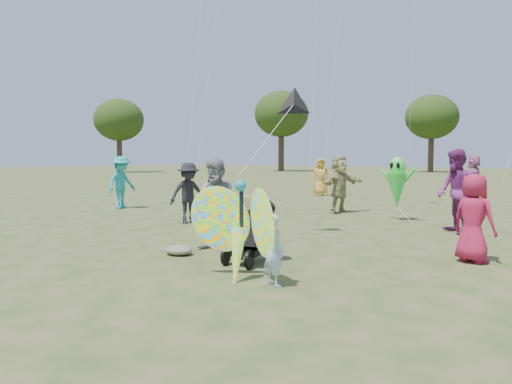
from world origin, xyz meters
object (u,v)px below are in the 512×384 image
(jogging_stroller, at_px, (253,226))
(alien_kite, at_px, (397,185))
(crowd_b, at_px, (189,193))
(crowd_g, at_px, (321,177))
(crowd_e, at_px, (456,191))
(adult_man, at_px, (217,205))
(crowd_a, at_px, (474,218))
(crowd_d, at_px, (340,184))
(crowd_i, at_px, (122,182))
(child_girl, at_px, (273,250))
(crowd_j, at_px, (473,178))
(butterfly_kite, at_px, (239,232))

(jogging_stroller, bearing_deg, alien_kite, 75.99)
(crowd_b, height_order, crowd_g, crowd_g)
(crowd_e, bearing_deg, adult_man, -71.50)
(alien_kite, bearing_deg, adult_man, -97.90)
(adult_man, relative_size, alien_kite, 0.97)
(crowd_g, relative_size, alien_kite, 0.96)
(adult_man, distance_m, crowd_a, 4.37)
(alien_kite, bearing_deg, crowd_d, 161.29)
(crowd_a, bearing_deg, crowd_i, 7.61)
(adult_man, height_order, crowd_i, crowd_i)
(crowd_g, relative_size, jogging_stroller, 1.50)
(jogging_stroller, bearing_deg, crowd_b, 130.49)
(crowd_d, relative_size, jogging_stroller, 1.60)
(child_girl, height_order, crowd_b, crowd_b)
(child_girl, relative_size, crowd_b, 0.61)
(crowd_g, bearing_deg, crowd_d, -90.50)
(crowd_a, relative_size, crowd_i, 0.83)
(crowd_e, xyz_separation_m, crowd_i, (-10.50, -1.15, -0.08))
(crowd_e, distance_m, crowd_i, 10.56)
(crowd_i, relative_size, crowd_j, 0.95)
(crowd_b, height_order, crowd_i, crowd_i)
(crowd_j, height_order, alien_kite, crowd_j)
(crowd_g, distance_m, butterfly_kite, 15.77)
(crowd_a, height_order, jogging_stroller, crowd_a)
(crowd_a, height_order, butterfly_kite, crowd_a)
(adult_man, bearing_deg, crowd_d, 85.80)
(crowd_e, bearing_deg, child_girl, -46.35)
(crowd_a, relative_size, butterfly_kite, 0.84)
(crowd_a, distance_m, crowd_e, 3.25)
(crowd_j, bearing_deg, crowd_i, -36.88)
(crowd_b, xyz_separation_m, alien_kite, (4.05, 3.88, 0.18))
(adult_man, bearing_deg, child_girl, -46.07)
(crowd_a, bearing_deg, child_girl, 78.86)
(crowd_a, xyz_separation_m, alien_kite, (-3.10, 4.45, 0.24))
(crowd_j, xyz_separation_m, butterfly_kite, (0.75, -15.05, -0.24))
(crowd_g, bearing_deg, crowd_e, -79.74)
(jogging_stroller, height_order, butterfly_kite, butterfly_kite)
(crowd_i, distance_m, jogging_stroller, 9.76)
(child_girl, relative_size, butterfly_kite, 0.55)
(adult_man, distance_m, crowd_g, 13.76)
(crowd_d, xyz_separation_m, crowd_g, (-4.02, 5.71, -0.06))
(crowd_b, bearing_deg, crowd_j, 3.91)
(jogging_stroller, xyz_separation_m, alien_kite, (-0.29, 6.70, 0.36))
(crowd_i, bearing_deg, adult_man, -122.90)
(crowd_d, bearing_deg, crowd_e, -104.74)
(crowd_i, height_order, jogging_stroller, crowd_i)
(crowd_j, bearing_deg, adult_man, 0.14)
(crowd_d, bearing_deg, adult_man, -156.78)
(adult_man, bearing_deg, crowd_g, 98.12)
(adult_man, bearing_deg, crowd_a, 10.14)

